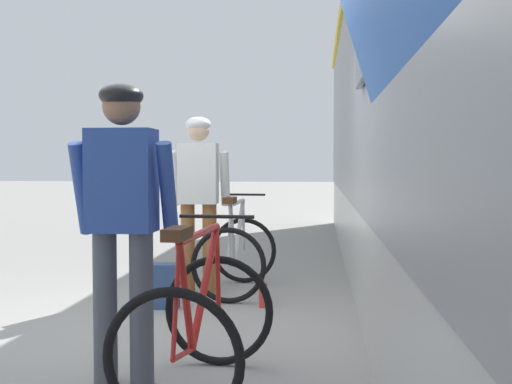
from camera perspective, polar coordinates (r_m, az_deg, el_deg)
ground_plane at (r=4.84m, az=-7.76°, el=-12.98°), size 80.00×80.00×0.00m
cyclist_near_in_blue at (r=3.72m, az=-12.10°, el=-1.21°), size 0.61×0.31×1.76m
cyclist_far_in_white at (r=6.23m, az=-5.28°, el=0.35°), size 0.62×0.32×1.76m
bicycle_near_red at (r=3.58m, az=-5.26°, el=-11.90°), size 0.77×1.11×0.99m
bicycle_far_silver at (r=6.30m, az=-1.79°, el=-5.57°), size 0.73×1.08×0.99m
backpack_on_platform at (r=5.73m, az=-8.48°, el=-8.47°), size 0.29×0.20×0.40m
water_bottle_near_the_bikes at (r=5.70m, az=0.65°, el=-9.41°), size 0.07×0.07×0.22m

